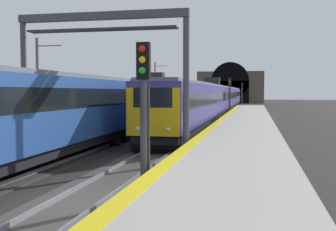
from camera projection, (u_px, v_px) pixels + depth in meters
ground_plane at (78, 206)px, 11.83m from camera, size 320.00×320.00×0.00m
platform_right at (225, 194)px, 10.94m from camera, size 112.00×4.14×1.10m
platform_right_edge_strip at (158, 171)px, 11.28m from camera, size 112.00×0.50×0.01m
track_main_line at (78, 204)px, 11.82m from camera, size 160.00×2.97×0.21m
train_main_approaching at (219, 99)px, 56.96m from camera, size 74.92×3.00×4.88m
train_adjacent_platform at (154, 101)px, 38.08m from camera, size 63.96×3.04×5.00m
railway_signal_near at (144, 106)px, 11.77m from camera, size 0.39×0.38×4.65m
railway_signal_mid at (230, 94)px, 50.52m from camera, size 0.39×0.38×4.96m
railway_signal_far at (242, 92)px, 97.31m from camera, size 0.39×0.38×5.35m
overhead_signal_gantry at (101, 50)px, 19.17m from camera, size 0.70×8.26×6.92m
tunnel_portal at (230, 87)px, 116.79m from camera, size 2.96×18.65×11.48m
catenary_mast_near at (155, 86)px, 66.11m from camera, size 0.22×2.02×7.94m
catenary_mast_far at (38, 86)px, 30.50m from camera, size 0.22×2.08×7.20m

